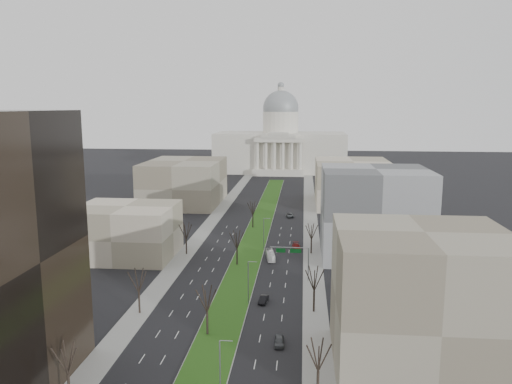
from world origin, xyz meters
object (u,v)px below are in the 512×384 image
Objects in this scene: car_red at (296,246)px; box_van at (270,255)px; car_black at (263,299)px; car_grey_far at (290,215)px; car_grey_near at (279,341)px.

car_red is 12.35m from box_van.
box_van is (-0.56, 29.92, 0.42)m from car_black.
box_van reaches higher than car_grey_far.
car_grey_near is at bearing -96.95° from car_red.
car_grey_far is at bearing 76.88° from box_van.
car_grey_near is at bearing -93.47° from box_van.
box_van reaches higher than car_red.
car_red is 41.67m from car_grey_far.
car_grey_far is at bearing 95.97° from car_black.
car_grey_near is 0.78× the size of car_red.
car_grey_near is 18.92m from car_black.
car_grey_far is 51.99m from box_van.
car_grey_near reaches higher than car_grey_far.
box_van is at bearing -103.86° from car_grey_far.
car_grey_near is at bearing -68.95° from car_black.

